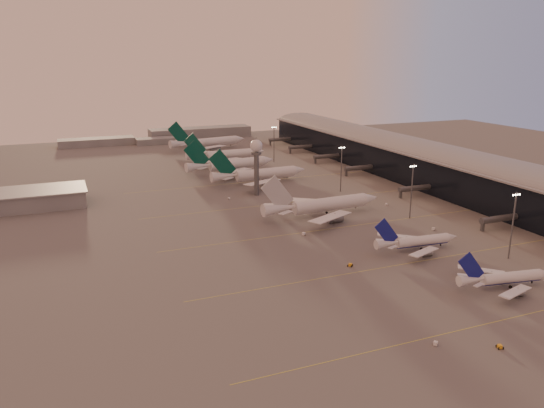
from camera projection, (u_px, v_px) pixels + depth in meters
name	position (u px, v px, depth m)	size (l,w,h in m)	color
ground	(372.00, 283.00, 172.24)	(700.00, 700.00, 0.00)	#565353
taxiway_markings	(361.00, 224.00, 233.07)	(180.00, 185.25, 0.02)	gold
terminal	(429.00, 164.00, 306.81)	(57.00, 362.00, 23.04)	black
radar_tower	(256.00, 156.00, 275.29)	(6.40, 6.40, 31.10)	#525459
mast_a	(513.00, 223.00, 189.67)	(3.60, 0.56, 25.00)	#525459
mast_b	(412.00, 189.00, 237.57)	(3.60, 0.56, 25.00)	#525459
mast_c	(341.00, 167.00, 284.74)	(3.60, 0.56, 25.00)	#525459
mast_d	(274.00, 142.00, 364.19)	(3.60, 0.56, 25.00)	#525459
distant_horizon	(171.00, 136.00, 461.78)	(165.00, 37.50, 9.00)	slate
narrowbody_near	(505.00, 280.00, 168.58)	(33.94, 26.88, 13.33)	silver
narrowbody_mid	(417.00, 243.00, 201.14)	(36.05, 28.70, 14.08)	silver
widebody_white	(323.00, 208.00, 244.53)	(61.04, 48.83, 21.46)	silver
greentail_a	(260.00, 176.00, 306.94)	(59.95, 48.34, 21.76)	silver
greentail_b	(232.00, 166.00, 334.09)	(61.19, 49.13, 22.29)	silver
greentail_c	(226.00, 156.00, 369.21)	(58.02, 46.87, 21.08)	silver
greentail_d	(209.00, 144.00, 416.31)	(64.86, 51.96, 23.72)	silver
gsv_truck_a	(436.00, 341.00, 135.61)	(5.37, 5.08, 2.20)	white
gsv_tug_near	(500.00, 347.00, 133.95)	(2.79, 3.75, 0.96)	#F2A91C
gsv_catering_a	(532.00, 269.00, 178.41)	(5.73, 3.32, 4.42)	white
gsv_tug_mid	(350.00, 265.00, 185.96)	(3.87, 4.09, 1.01)	#F2A91C
gsv_truck_b	(435.00, 228.00, 224.21)	(6.08, 2.96, 2.35)	white
gsv_truck_c	(304.00, 232.00, 218.22)	(6.54, 5.02, 2.52)	white
gsv_catering_b	(387.00, 201.00, 261.31)	(5.22, 2.85, 4.10)	white
gsv_truck_d	(229.00, 197.00, 272.66)	(2.89, 5.24, 2.00)	white
gsv_tug_hangar	(284.00, 176.00, 321.71)	(4.65, 3.82, 1.15)	#F2A91C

